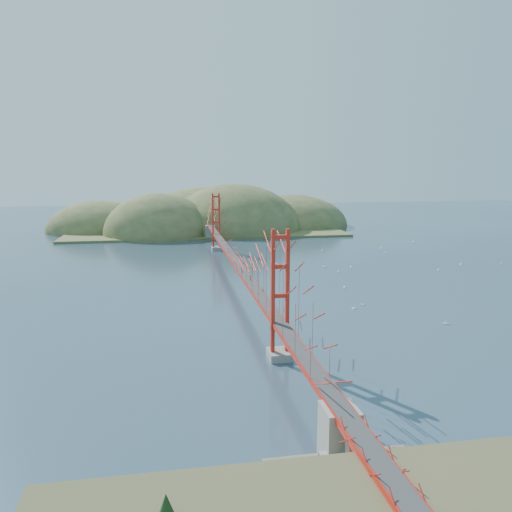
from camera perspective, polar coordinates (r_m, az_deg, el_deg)
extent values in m
plane|color=#293F53|center=(74.03, -2.35, -3.08)|extent=(320.00, 320.00, 0.00)
cube|color=gray|center=(45.62, 2.70, -11.17)|extent=(2.00, 2.40, 0.70)
cube|color=gray|center=(103.23, -4.54, 0.88)|extent=(2.00, 2.40, 0.70)
cube|color=red|center=(73.35, -2.37, -0.57)|extent=(1.40, 92.00, 0.16)
cube|color=red|center=(73.38, -2.37, -0.72)|extent=(1.33, 92.00, 0.24)
cube|color=#38383A|center=(73.33, -2.37, -0.49)|extent=(1.19, 92.00, 0.03)
cube|color=gray|center=(31.13, 9.50, -19.40)|extent=(2.00, 2.20, 3.30)
cube|color=gray|center=(118.82, -5.27, 2.72)|extent=(2.20, 2.60, 3.30)
cube|color=red|center=(25.53, 14.42, -22.47)|extent=(1.40, 12.00, 0.16)
cube|color=red|center=(25.67, 14.39, -22.94)|extent=(1.33, 12.00, 0.30)
cube|color=gray|center=(28.05, 12.43, -23.55)|extent=(0.50, 0.70, 2.95)
cube|color=gray|center=(29.61, 10.86, -21.52)|extent=(0.50, 0.70, 2.95)
cube|color=#59544C|center=(29.95, 11.14, -24.20)|extent=(9.00, 6.00, 0.24)
cube|color=brown|center=(30.35, 11.43, -22.59)|extent=(3.70, 2.30, 0.75)
cube|color=gray|center=(30.12, 11.46, -21.91)|extent=(3.70, 2.30, 0.10)
cylinder|color=white|center=(29.89, 11.49, -21.18)|extent=(0.03, 0.03, 1.00)
cube|color=#484E2C|center=(26.54, 4.28, -27.05)|extent=(24.00, 3.00, 1.80)
cone|color=black|center=(24.18, -16.79, -24.28)|extent=(0.59, 0.59, 0.85)
cube|color=olive|center=(136.80, -5.88, 3.09)|extent=(70.00, 40.00, 0.60)
ellipsoid|color=olive|center=(128.61, -10.97, 2.40)|extent=(28.00, 28.00, 21.00)
ellipsoid|color=olive|center=(135.64, -2.44, 2.97)|extent=(36.00, 36.00, 25.00)
ellipsoid|color=olive|center=(146.79, 4.15, 3.50)|extent=(32.00, 32.00, 18.00)
ellipsoid|color=olive|center=(141.72, -17.37, 2.83)|extent=(28.00, 28.00, 16.00)
ellipsoid|color=olive|center=(150.84, -5.50, 3.66)|extent=(44.00, 44.00, 22.00)
cube|color=white|center=(80.65, 3.77, -1.95)|extent=(0.51, 0.27, 0.09)
cylinder|color=white|center=(80.59, 3.77, -1.77)|extent=(0.01, 0.01, 0.53)
cube|color=white|center=(109.40, 1.42, 1.28)|extent=(0.60, 0.32, 0.10)
cylinder|color=white|center=(109.35, 1.42, 1.44)|extent=(0.02, 0.02, 0.62)
cube|color=white|center=(99.40, 2.15, 0.37)|extent=(0.42, 0.59, 0.10)
cylinder|color=white|center=(99.34, 2.15, 0.55)|extent=(0.02, 0.02, 0.62)
cube|color=white|center=(63.66, 12.07, -5.45)|extent=(0.40, 0.49, 0.09)
cylinder|color=white|center=(63.59, 12.08, -5.22)|extent=(0.01, 0.01, 0.53)
cube|color=white|center=(102.11, 14.56, 0.31)|extent=(0.57, 0.32, 0.10)
cylinder|color=white|center=(102.06, 14.56, 0.48)|extent=(0.02, 0.02, 0.60)
cube|color=white|center=(118.30, 17.51, 1.48)|extent=(0.59, 0.22, 0.11)
cylinder|color=white|center=(118.26, 17.52, 1.63)|extent=(0.02, 0.02, 0.64)
cube|color=white|center=(61.86, 11.11, -5.88)|extent=(0.30, 0.54, 0.09)
cylinder|color=white|center=(61.78, 11.12, -5.63)|extent=(0.02, 0.02, 0.56)
cube|color=white|center=(72.30, 10.09, -3.51)|extent=(0.22, 0.53, 0.09)
cylinder|color=white|center=(72.23, 10.10, -3.29)|extent=(0.01, 0.01, 0.56)
cube|color=white|center=(98.42, 26.18, -0.77)|extent=(0.47, 0.51, 0.09)
cylinder|color=white|center=(98.37, 26.19, -0.61)|extent=(0.02, 0.02, 0.57)
cube|color=white|center=(102.57, 7.57, 0.60)|extent=(0.62, 0.51, 0.11)
cylinder|color=white|center=(102.51, 7.57, 0.78)|extent=(0.02, 0.02, 0.67)
cube|color=white|center=(94.78, 22.37, -0.87)|extent=(0.29, 0.60, 0.10)
cylinder|color=white|center=(94.72, 22.38, -0.69)|extent=(0.02, 0.02, 0.62)
cube|color=white|center=(58.72, 20.86, -7.23)|extent=(0.59, 0.45, 0.10)
cylinder|color=white|center=(58.63, 20.88, -6.94)|extent=(0.02, 0.02, 0.63)
cube|color=white|center=(82.95, 9.39, -1.73)|extent=(0.17, 0.50, 0.09)
cylinder|color=white|center=(82.89, 9.39, -1.54)|extent=(0.01, 0.01, 0.55)
cube|color=white|center=(86.29, 7.81, -1.22)|extent=(0.60, 0.55, 0.11)
cylinder|color=white|center=(86.22, 7.82, -1.00)|extent=(0.02, 0.02, 0.67)
cube|color=white|center=(88.34, 20.12, -1.49)|extent=(0.27, 0.51, 0.09)
cylinder|color=white|center=(88.29, 20.13, -1.32)|extent=(0.01, 0.01, 0.53)
cube|color=white|center=(108.74, 14.08, 0.92)|extent=(0.26, 0.59, 0.10)
cylinder|color=white|center=(108.69, 14.09, 1.08)|extent=(0.02, 0.02, 0.62)
cube|color=white|center=(86.75, 10.81, -1.24)|extent=(0.32, 0.61, 0.11)
cylinder|color=white|center=(86.69, 10.81, -1.04)|extent=(0.02, 0.02, 0.64)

